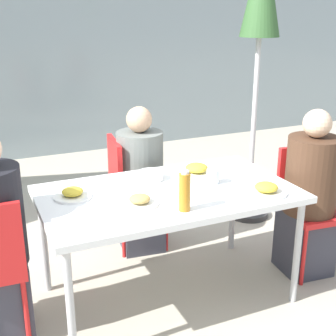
{
  "coord_description": "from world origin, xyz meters",
  "views": [
    {
      "loc": [
        -1.08,
        -2.45,
        1.82
      ],
      "look_at": [
        0.0,
        0.0,
        0.9
      ],
      "focal_mm": 50.0,
      "sensor_mm": 36.0,
      "label": 1
    }
  ],
  "objects": [
    {
      "name": "plate_1",
      "position": [
        -0.23,
        -0.13,
        0.77
      ],
      "size": [
        0.22,
        0.22,
        0.06
      ],
      "color": "white",
      "rests_on": "dining_table"
    },
    {
      "name": "bottle",
      "position": [
        -0.03,
        -0.3,
        0.86
      ],
      "size": [
        0.06,
        0.06,
        0.24
      ],
      "color": "#B7751E",
      "rests_on": "dining_table"
    },
    {
      "name": "chair_right",
      "position": [
        1.09,
        -0.03,
        0.53
      ],
      "size": [
        0.44,
        0.44,
        0.89
      ],
      "rotation": [
        0.0,
        0.0,
        3.04
      ],
      "color": "red",
      "rests_on": "ground"
    },
    {
      "name": "closed_umbrella",
      "position": [
        1.19,
        0.86,
        1.83
      ],
      "size": [
        0.36,
        0.36,
        2.4
      ],
      "color": "#333333",
      "rests_on": "ground"
    },
    {
      "name": "plate_3",
      "position": [
        0.3,
        0.21,
        0.78
      ],
      "size": [
        0.28,
        0.28,
        0.07
      ],
      "color": "white",
      "rests_on": "dining_table"
    },
    {
      "name": "ground_plane",
      "position": [
        0.0,
        0.0,
        0.0
      ],
      "size": [
        24.0,
        24.0,
        0.0
      ],
      "primitive_type": "plane",
      "color": "#B2A893"
    },
    {
      "name": "drinking_cup",
      "position": [
        0.32,
        0.01,
        0.8
      ],
      "size": [
        0.08,
        0.08,
        0.09
      ],
      "color": "silver",
      "rests_on": "dining_table"
    },
    {
      "name": "building_facade",
      "position": [
        0.0,
        3.56,
        1.5
      ],
      "size": [
        10.0,
        0.2,
        3.0
      ],
      "color": "#89999E",
      "rests_on": "ground"
    },
    {
      "name": "plate_2",
      "position": [
        0.53,
        -0.28,
        0.77
      ],
      "size": [
        0.26,
        0.26,
        0.07
      ],
      "color": "white",
      "rests_on": "dining_table"
    },
    {
      "name": "dining_table",
      "position": [
        0.0,
        0.0,
        0.69
      ],
      "size": [
        1.56,
        0.9,
        0.75
      ],
      "color": "white",
      "rests_on": "ground"
    },
    {
      "name": "plate_0",
      "position": [
        -0.56,
        0.13,
        0.77
      ],
      "size": [
        0.23,
        0.23,
        0.06
      ],
      "color": "white",
      "rests_on": "dining_table"
    },
    {
      "name": "person_right",
      "position": [
        1.03,
        -0.1,
        0.56
      ],
      "size": [
        0.36,
        0.36,
        1.19
      ],
      "rotation": [
        0.0,
        0.0,
        3.04
      ],
      "color": "#383842",
      "rests_on": "ground"
    },
    {
      "name": "salad_bowl",
      "position": [
        -0.02,
        0.23,
        0.78
      ],
      "size": [
        0.17,
        0.17,
        0.06
      ],
      "color": "white",
      "rests_on": "dining_table"
    },
    {
      "name": "person_far",
      "position": [
        0.08,
        0.7,
        0.53
      ],
      "size": [
        0.35,
        0.35,
        1.14
      ],
      "rotation": [
        0.0,
        0.0,
        -1.68
      ],
      "color": "#383842",
      "rests_on": "ground"
    },
    {
      "name": "chair_far",
      "position": [
        0.0,
        0.76,
        0.53
      ],
      "size": [
        0.44,
        0.44,
        0.89
      ],
      "rotation": [
        0.0,
        0.0,
        -1.68
      ],
      "color": "red",
      "rests_on": "ground"
    }
  ]
}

